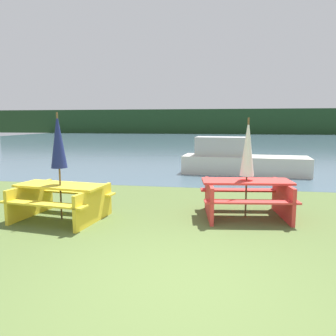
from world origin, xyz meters
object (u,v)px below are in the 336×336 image
(umbrella_white, at_px, (248,148))
(boat, at_px, (239,160))
(picnic_table_yellow, at_px, (61,198))
(umbrella_navy, at_px, (58,141))
(picnic_table_red, at_px, (246,195))

(umbrella_white, bearing_deg, boat, 88.97)
(umbrella_white, relative_size, boat, 0.44)
(picnic_table_yellow, height_order, umbrella_white, umbrella_white)
(umbrella_navy, bearing_deg, picnic_table_red, 12.34)
(umbrella_navy, bearing_deg, picnic_table_yellow, 0.00)
(boat, bearing_deg, umbrella_white, -87.13)
(boat, bearing_deg, picnic_table_red, -87.13)
(umbrella_navy, relative_size, boat, 0.46)
(picnic_table_red, xyz_separation_m, umbrella_white, (0.00, -0.00, 0.98))
(picnic_table_yellow, bearing_deg, boat, 60.12)
(picnic_table_red, bearing_deg, umbrella_white, -90.00)
(picnic_table_red, height_order, boat, boat)
(picnic_table_yellow, relative_size, umbrella_navy, 0.90)
(boat, bearing_deg, umbrella_navy, -115.99)
(picnic_table_yellow, distance_m, umbrella_navy, 1.16)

